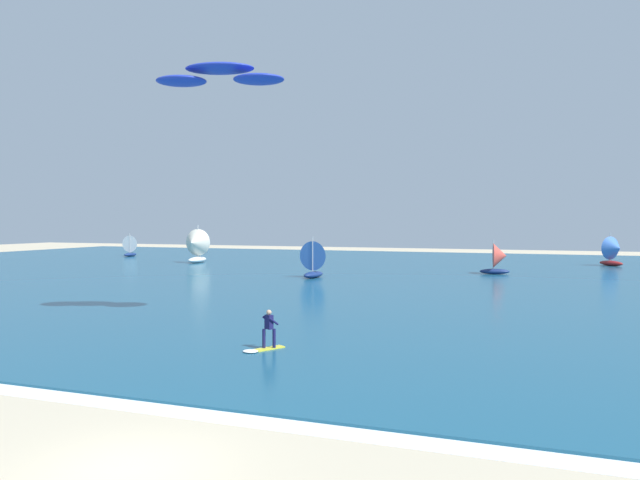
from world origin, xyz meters
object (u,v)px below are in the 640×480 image
Objects in this scene: sailboat_trailing at (195,246)px; sailboat_heeled_over at (132,246)px; kite at (220,76)px; kitesurfer at (265,335)px; sailboat_mid_right at (316,259)px; sailboat_far_left at (614,251)px; sailboat_near_shore at (499,258)px.

sailboat_trailing reaches higher than sailboat_heeled_over.
kite reaches higher than sailboat_trailing.
kite is 65.19m from sailboat_heeled_over.
kitesurfer is 15.21m from kite.
sailboat_mid_right is at bearing 99.02° from kite.
sailboat_mid_right is (-3.99, 25.13, -11.53)m from kite.
sailboat_trailing is at bearing -29.19° from sailboat_heeled_over.
sailboat_far_left is at bearing 64.52° from kite.
sailboat_heeled_over is at bearing 131.79° from kite.
sailboat_trailing is at bearing 125.09° from kitesurfer.
sailboat_mid_right reaches higher than sailboat_heeled_over.
kite is 2.07× the size of sailboat_heeled_over.
sailboat_far_left is (49.94, 13.01, -0.43)m from sailboat_trailing.
kite is 1.89× the size of sailboat_mid_right.
kite is 47.26m from sailboat_trailing.
kite is 57.89m from sailboat_far_left.
sailboat_near_shore is (37.77, -3.31, -0.64)m from sailboat_trailing.
sailboat_near_shore is (12.24, 34.90, -11.71)m from kite.
kite is 1.86× the size of sailboat_far_left.
sailboat_far_left is at bearing 53.29° from sailboat_near_shore.
kite is at bearing -80.98° from sailboat_mid_right.
sailboat_trailing is 1.37× the size of sailboat_heeled_over.
kite is 38.79m from sailboat_near_shore.
sailboat_trailing is at bearing 123.76° from kite.
kite is 27.93m from sailboat_mid_right.
sailboat_near_shore is (-12.17, -16.32, -0.21)m from sailboat_far_left.
sailboat_trailing is (-31.16, 44.35, 1.65)m from kitesurfer.
sailboat_heeled_over is 67.24m from sailboat_far_left.
sailboat_far_left is 1.13× the size of sailboat_near_shore.
kitesurfer is at bearing -72.91° from sailboat_mid_right.
sailboat_mid_right reaches higher than kitesurfer.
sailboat_mid_right is at bearing -30.34° from sailboat_heeled_over.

